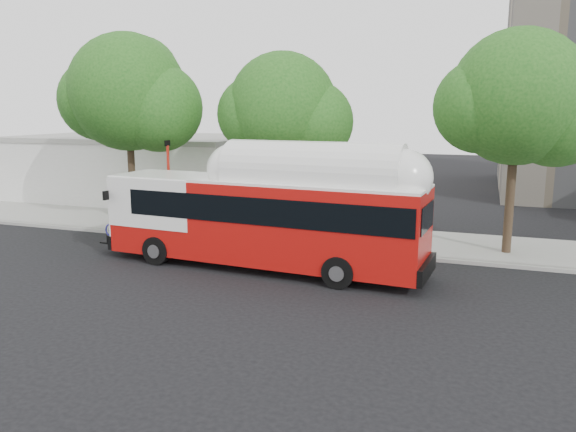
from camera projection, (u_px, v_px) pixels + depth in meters
name	position (u px, v px, depth m)	size (l,w,h in m)	color
ground	(253.00, 272.00, 21.02)	(120.00, 120.00, 0.00)	black
sidewalk	(306.00, 234.00, 27.02)	(60.00, 5.00, 0.15)	gray
curb_strip	(288.00, 247.00, 24.61)	(60.00, 0.30, 0.15)	gray
red_curb_segment	(226.00, 241.00, 25.60)	(10.00, 0.32, 0.16)	maroon
street_tree_left	(137.00, 97.00, 27.72)	(6.67, 5.80, 9.74)	#2D2116
street_tree_mid	(291.00, 111.00, 25.71)	(5.75, 5.00, 8.62)	#2D2116
street_tree_right	(529.00, 103.00, 22.17)	(6.21, 5.40, 9.18)	#2D2116
low_commercial_bldg	(144.00, 167.00, 38.17)	(16.20, 10.20, 4.25)	silver
transit_bus	(264.00, 221.00, 21.23)	(13.42, 3.58, 3.93)	#AE0F0C
signal_pole	(169.00, 187.00, 26.82)	(0.13, 0.43, 4.57)	red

